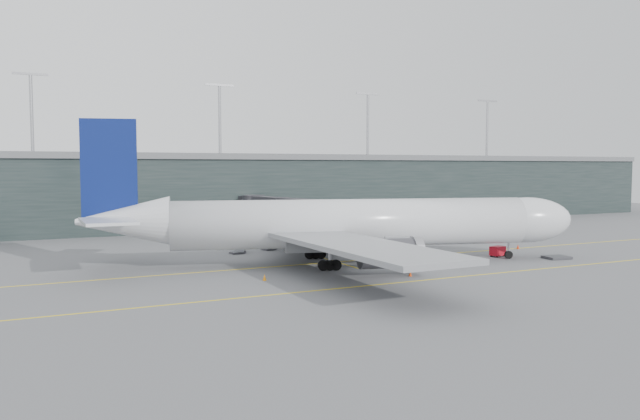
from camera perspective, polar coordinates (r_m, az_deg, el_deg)
name	(u,v)px	position (r m, az deg, el deg)	size (l,w,h in m)	color
ground	(290,260)	(84.15, -2.77, -4.62)	(320.00, 320.00, 0.00)	#56555A
taxiline_a	(302,265)	(80.53, -1.65, -5.00)	(160.00, 0.25, 0.02)	yellow
taxiline_b	(364,286)	(66.48, 4.07, -6.94)	(160.00, 0.25, 0.02)	yellow
taxiline_lead_main	(270,242)	(104.37, -4.57, -2.95)	(0.25, 60.00, 0.02)	yellow
terminal	(185,190)	(138.51, -12.27, 1.84)	(240.00, 36.00, 29.00)	black
main_aircraft	(349,224)	(80.74, 2.65, -1.31)	(64.39, 59.28, 18.31)	silver
jet_bridge	(313,207)	(112.60, -0.61, 0.26)	(17.96, 44.74, 7.03)	#27262B
gse_cart	(498,251)	(90.95, 15.93, -3.61)	(2.37, 1.79, 1.44)	red
baggage_dolly	(557,257)	(91.52, 20.82, -4.06)	(3.23, 2.59, 0.32)	#323237
uld_a	(237,247)	(91.00, -7.59, -3.42)	(2.06, 1.72, 1.75)	#3D3D42
uld_b	(238,245)	(92.56, -7.49, -3.20)	(2.67, 2.39, 2.03)	#3D3D42
uld_c	(269,244)	(94.52, -4.70, -3.11)	(2.38, 2.16, 1.78)	#3D3D42
cone_nose	(518,247)	(100.19, 17.65, -3.21)	(0.46, 0.46, 0.73)	red
cone_wing_stbd	(410,274)	(72.75, 8.26, -5.78)	(0.39, 0.39, 0.62)	#CF3C0B
cone_wing_port	(314,244)	(98.21, -0.58, -3.15)	(0.48, 0.48, 0.77)	#DB3E0C
cone_tail	(265,277)	(69.62, -5.09, -6.16)	(0.44, 0.44, 0.69)	orange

